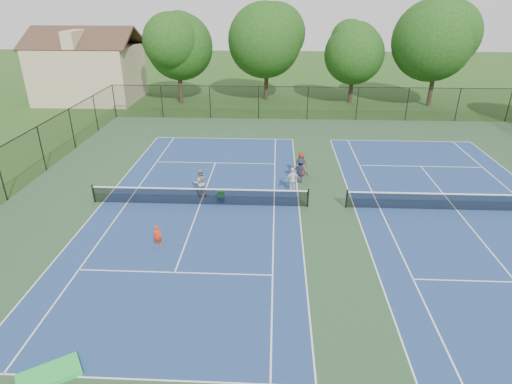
{
  "coord_description": "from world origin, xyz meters",
  "views": [
    {
      "loc": [
        -2.88,
        -21.06,
        10.66
      ],
      "look_at": [
        -3.84,
        -1.0,
        1.3
      ],
      "focal_mm": 30.0,
      "sensor_mm": 36.0,
      "label": 1
    }
  ],
  "objects_px": {
    "clapboard_house": "(89,71)",
    "bystander_a": "(293,180)",
    "bystander_c": "(301,164)",
    "ball_hopper": "(221,194)",
    "bystander_b": "(300,170)",
    "tree_back_c": "(355,49)",
    "ball_crate": "(221,199)",
    "tree_back_d": "(440,36)",
    "child_player": "(158,236)",
    "tree_back_a": "(177,43)",
    "tree_back_b": "(267,36)",
    "instructor": "(200,183)"
  },
  "relations": [
    {
      "from": "bystander_b",
      "to": "bystander_c",
      "type": "xyz_separation_m",
      "value": [
        0.09,
        1.06,
        0.01
      ]
    },
    {
      "from": "bystander_a",
      "to": "instructor",
      "type": "bearing_deg",
      "value": -15.11
    },
    {
      "from": "bystander_a",
      "to": "clapboard_house",
      "type": "bearing_deg",
      "value": -71.08
    },
    {
      "from": "bystander_a",
      "to": "bystander_b",
      "type": "distance_m",
      "value": 1.54
    },
    {
      "from": "instructor",
      "to": "ball_hopper",
      "type": "xyz_separation_m",
      "value": [
        1.28,
        -0.71,
        -0.36
      ]
    },
    {
      "from": "instructor",
      "to": "bystander_a",
      "type": "distance_m",
      "value": 5.37
    },
    {
      "from": "tree_back_a",
      "to": "tree_back_c",
      "type": "height_order",
      "value": "tree_back_a"
    },
    {
      "from": "instructor",
      "to": "bystander_a",
      "type": "bearing_deg",
      "value": 165.74
    },
    {
      "from": "tree_back_c",
      "to": "child_player",
      "type": "relative_size",
      "value": 7.96
    },
    {
      "from": "tree_back_c",
      "to": "ball_hopper",
      "type": "height_order",
      "value": "tree_back_c"
    },
    {
      "from": "tree_back_b",
      "to": "bystander_c",
      "type": "relative_size",
      "value": 6.33
    },
    {
      "from": "bystander_c",
      "to": "ball_hopper",
      "type": "relative_size",
      "value": 4.25
    },
    {
      "from": "bystander_c",
      "to": "ball_hopper",
      "type": "bearing_deg",
      "value": 49.88
    },
    {
      "from": "tree_back_b",
      "to": "tree_back_c",
      "type": "distance_m",
      "value": 9.12
    },
    {
      "from": "tree_back_d",
      "to": "instructor",
      "type": "distance_m",
      "value": 31.05
    },
    {
      "from": "ball_hopper",
      "to": "tree_back_c",
      "type": "bearing_deg",
      "value": 66.14
    },
    {
      "from": "tree_back_a",
      "to": "tree_back_c",
      "type": "relative_size",
      "value": 1.09
    },
    {
      "from": "ball_crate",
      "to": "tree_back_c",
      "type": "bearing_deg",
      "value": 66.14
    },
    {
      "from": "tree_back_a",
      "to": "instructor",
      "type": "relative_size",
      "value": 5.53
    },
    {
      "from": "child_player",
      "to": "bystander_b",
      "type": "xyz_separation_m",
      "value": [
        6.88,
        7.74,
        0.25
      ]
    },
    {
      "from": "clapboard_house",
      "to": "bystander_a",
      "type": "height_order",
      "value": "clapboard_house"
    },
    {
      "from": "clapboard_house",
      "to": "tree_back_b",
      "type": "bearing_deg",
      "value": 3.01
    },
    {
      "from": "tree_back_c",
      "to": "ball_crate",
      "type": "bearing_deg",
      "value": -113.86
    },
    {
      "from": "instructor",
      "to": "tree_back_b",
      "type": "bearing_deg",
      "value": -120.01
    },
    {
      "from": "tree_back_a",
      "to": "bystander_c",
      "type": "bearing_deg",
      "value": -58.94
    },
    {
      "from": "tree_back_c",
      "to": "clapboard_house",
      "type": "bearing_deg",
      "value": -180.0
    },
    {
      "from": "bystander_a",
      "to": "bystander_c",
      "type": "bearing_deg",
      "value": -127.31
    },
    {
      "from": "clapboard_house",
      "to": "bystander_b",
      "type": "xyz_separation_m",
      "value": [
        21.68,
        -21.61,
        -2.31
      ]
    },
    {
      "from": "tree_back_c",
      "to": "bystander_a",
      "type": "xyz_separation_m",
      "value": [
        -6.83,
        -23.06,
        -4.72
      ]
    },
    {
      "from": "tree_back_a",
      "to": "clapboard_house",
      "type": "distance_m",
      "value": 10.47
    },
    {
      "from": "clapboard_house",
      "to": "instructor",
      "type": "relative_size",
      "value": 6.52
    },
    {
      "from": "child_player",
      "to": "ball_hopper",
      "type": "distance_m",
      "value": 5.32
    },
    {
      "from": "clapboard_house",
      "to": "child_player",
      "type": "xyz_separation_m",
      "value": [
        14.8,
        -29.35,
        -2.56
      ]
    },
    {
      "from": "tree_back_b",
      "to": "child_player",
      "type": "height_order",
      "value": "tree_back_b"
    },
    {
      "from": "tree_back_d",
      "to": "ball_hopper",
      "type": "bearing_deg",
      "value": -128.68
    },
    {
      "from": "tree_back_c",
      "to": "child_player",
      "type": "bearing_deg",
      "value": -114.21
    },
    {
      "from": "tree_back_a",
      "to": "tree_back_c",
      "type": "bearing_deg",
      "value": 3.18
    },
    {
      "from": "bystander_b",
      "to": "ball_crate",
      "type": "bearing_deg",
      "value": 60.22
    },
    {
      "from": "tree_back_c",
      "to": "ball_hopper",
      "type": "bearing_deg",
      "value": -113.86
    },
    {
      "from": "instructor",
      "to": "ball_crate",
      "type": "bearing_deg",
      "value": 128.16
    },
    {
      "from": "bystander_a",
      "to": "bystander_b",
      "type": "bearing_deg",
      "value": -133.32
    },
    {
      "from": "tree_back_a",
      "to": "tree_back_b",
      "type": "height_order",
      "value": "tree_back_b"
    },
    {
      "from": "tree_back_d",
      "to": "child_player",
      "type": "relative_size",
      "value": 9.83
    },
    {
      "from": "bystander_c",
      "to": "instructor",
      "type": "bearing_deg",
      "value": 38.18
    },
    {
      "from": "tree_back_c",
      "to": "ball_hopper",
      "type": "distance_m",
      "value": 27.33
    },
    {
      "from": "tree_back_c",
      "to": "bystander_c",
      "type": "relative_size",
      "value": 5.3
    },
    {
      "from": "tree_back_d",
      "to": "bystander_c",
      "type": "height_order",
      "value": "tree_back_d"
    },
    {
      "from": "bystander_a",
      "to": "bystander_c",
      "type": "distance_m",
      "value": 2.58
    },
    {
      "from": "clapboard_house",
      "to": "bystander_b",
      "type": "distance_m",
      "value": 30.7
    },
    {
      "from": "tree_back_c",
      "to": "bystander_c",
      "type": "height_order",
      "value": "tree_back_c"
    }
  ]
}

